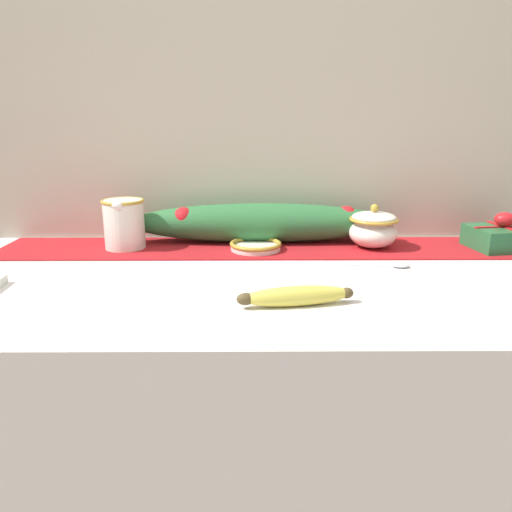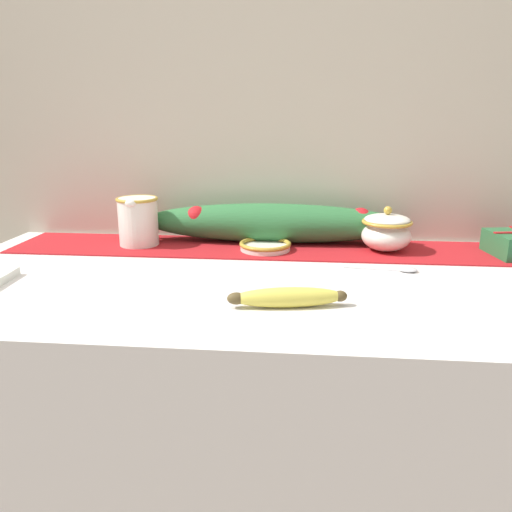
{
  "view_description": "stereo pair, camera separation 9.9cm",
  "coord_description": "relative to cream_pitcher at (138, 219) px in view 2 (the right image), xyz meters",
  "views": [
    {
      "loc": [
        -0.02,
        -0.98,
        1.19
      ],
      "look_at": [
        -0.02,
        -0.02,
        0.92
      ],
      "focal_mm": 35.0,
      "sensor_mm": 36.0,
      "label": 1
    },
    {
      "loc": [
        0.08,
        -0.97,
        1.19
      ],
      "look_at": [
        -0.02,
        -0.02,
        0.92
      ],
      "focal_mm": 35.0,
      "sensor_mm": 36.0,
      "label": 2
    }
  ],
  "objects": [
    {
      "name": "countertop",
      "position": [
        0.34,
        -0.23,
        -0.5
      ],
      "size": [
        1.41,
        0.69,
        0.87
      ],
      "primitive_type": "cube",
      "color": "silver",
      "rests_on": "ground_plane"
    },
    {
      "name": "back_wall",
      "position": [
        0.34,
        0.14,
        0.26
      ],
      "size": [
        2.21,
        0.04,
        2.4
      ],
      "primitive_type": "cube",
      "color": "#B7AD99",
      "rests_on": "ground_plane"
    },
    {
      "name": "table_runner",
      "position": [
        0.34,
        -0.0,
        -0.07
      ],
      "size": [
        1.3,
        0.22,
        0.0
      ],
      "primitive_type": "cube",
      "color": "#A8191E",
      "rests_on": "countertop"
    },
    {
      "name": "cream_pitcher",
      "position": [
        0.0,
        0.0,
        0.0
      ],
      "size": [
        0.1,
        0.12,
        0.12
      ],
      "color": "white",
      "rests_on": "countertop"
    },
    {
      "name": "sugar_bowl",
      "position": [
        0.61,
        -0.0,
        -0.02
      ],
      "size": [
        0.12,
        0.12,
        0.11
      ],
      "color": "white",
      "rests_on": "countertop"
    },
    {
      "name": "small_dish",
      "position": [
        0.32,
        -0.02,
        -0.05
      ],
      "size": [
        0.13,
        0.13,
        0.02
      ],
      "color": "white",
      "rests_on": "countertop"
    },
    {
      "name": "banana",
      "position": [
        0.39,
        -0.39,
        -0.05
      ],
      "size": [
        0.21,
        0.07,
        0.04
      ],
      "rotation": [
        0.0,
        0.0,
        0.16
      ],
      "color": "#DBCC4C",
      "rests_on": "countertop"
    },
    {
      "name": "spoon",
      "position": [
        0.63,
        -0.16,
        -0.06
      ],
      "size": [
        0.15,
        0.03,
        0.01
      ],
      "rotation": [
        0.0,
        0.0,
        -0.11
      ],
      "color": "silver",
      "rests_on": "countertop"
    },
    {
      "name": "poinsettia_garland",
      "position": [
        0.34,
        0.06,
        -0.01
      ],
      "size": [
        0.68,
        0.11,
        0.1
      ],
      "color": "#2D6B38",
      "rests_on": "countertop"
    }
  ]
}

